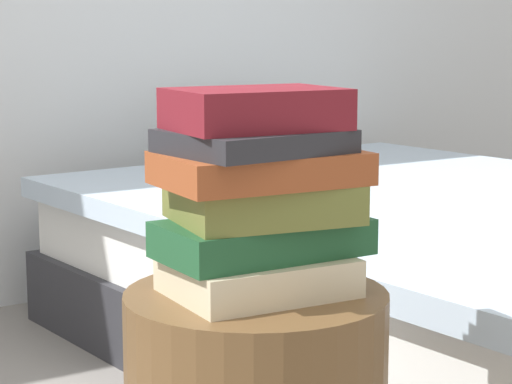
{
  "coord_description": "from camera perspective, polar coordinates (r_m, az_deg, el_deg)",
  "views": [
    {
      "loc": [
        -0.74,
        -1.15,
        0.92
      ],
      "look_at": [
        0.0,
        0.0,
        0.69
      ],
      "focal_mm": 69.16,
      "sensor_mm": 36.0,
      "label": 1
    }
  ],
  "objects": [
    {
      "name": "book_olive",
      "position": [
        1.39,
        0.45,
        -0.56
      ],
      "size": [
        0.27,
        0.22,
        0.05
      ],
      "primitive_type": "cube",
      "rotation": [
        0.0,
        0.0,
        -0.18
      ],
      "color": "olive",
      "rests_on": "book_forest"
    },
    {
      "name": "bed",
      "position": [
        2.81,
        9.65,
        -4.68
      ],
      "size": [
        1.67,
        2.11,
        0.62
      ],
      "rotation": [
        0.0,
        0.0,
        0.07
      ],
      "color": "#2D2D33",
      "rests_on": "ground_plane"
    },
    {
      "name": "book_charcoal",
      "position": [
        1.36,
        -0.1,
        2.97
      ],
      "size": [
        0.24,
        0.2,
        0.03
      ],
      "primitive_type": "cube",
      "rotation": [
        0.0,
        0.0,
        0.07
      ],
      "color": "#28282D",
      "rests_on": "book_rust"
    },
    {
      "name": "book_cream",
      "position": [
        1.41,
        0.22,
        -4.82
      ],
      "size": [
        0.26,
        0.2,
        0.05
      ],
      "primitive_type": "cube",
      "rotation": [
        0.0,
        0.0,
        -0.07
      ],
      "color": "beige",
      "rests_on": "side_table"
    },
    {
      "name": "book_maroon",
      "position": [
        1.36,
        -0.02,
        4.83
      ],
      "size": [
        0.24,
        0.18,
        0.06
      ],
      "primitive_type": "cube",
      "rotation": [
        0.0,
        0.0,
        -0.09
      ],
      "color": "maroon",
      "rests_on": "book_charcoal"
    },
    {
      "name": "book_forest",
      "position": [
        1.4,
        0.48,
        -2.71
      ],
      "size": [
        0.29,
        0.17,
        0.05
      ],
      "primitive_type": "cube",
      "rotation": [
        0.0,
        0.0,
        -0.02
      ],
      "color": "#1E512D",
      "rests_on": "book_cream"
    },
    {
      "name": "book_rust",
      "position": [
        1.37,
        0.19,
        1.38
      ],
      "size": [
        0.29,
        0.2,
        0.05
      ],
      "primitive_type": "cube",
      "rotation": [
        0.0,
        0.0,
        -0.09
      ],
      "color": "#994723",
      "rests_on": "book_olive"
    }
  ]
}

